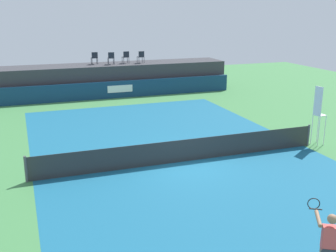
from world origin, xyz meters
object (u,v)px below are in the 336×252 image
Objects in this scene: net_post_near at (26,169)px; tennis_player at (328,246)px; umpire_chair at (319,112)px; net_post_far at (308,135)px; spectator_chair_far_left at (94,57)px; spectator_chair_left at (111,58)px; spectator_chair_right at (141,56)px; spectator_chair_center at (126,57)px.

net_post_near is 0.56× the size of tennis_player.
umpire_chair reaches higher than net_post_far.
umpire_chair is at bearing -64.38° from spectator_chair_far_left.
spectator_chair_far_left is 17.16m from net_post_far.
spectator_chair_left and spectator_chair_right have the same top height.
spectator_chair_right is 0.89× the size of net_post_near.
net_post_near is 12.40m from net_post_far.
spectator_chair_center reaches higher than umpire_chair.
net_post_near is at bearing -120.32° from spectator_chair_right.
net_post_far is (7.02, -15.50, -2.19)m from spectator_chair_far_left.
spectator_chair_left is at bearing 89.49° from tennis_player.
spectator_chair_far_left is at bearing 114.35° from net_post_far.
net_post_near is 1.00× the size of net_post_far.
spectator_chair_center is 0.32× the size of umpire_chair.
spectator_chair_center is 16.13m from net_post_far.
spectator_chair_center is at bearing 12.09° from spectator_chair_left.
spectator_chair_right is 15.58m from net_post_far.
net_post_far is (5.89, -15.02, -2.19)m from spectator_chair_left.
spectator_chair_center is 0.50× the size of tennis_player.
net_post_near is at bearing 180.00° from net_post_far.
umpire_chair is at bearing -67.20° from spectator_chair_left.
net_post_far is at bearing -65.65° from spectator_chair_far_left.
spectator_chair_left reaches higher than net_post_near.
umpire_chair is at bearing -0.08° from net_post_near.
spectator_chair_right is (3.38, -0.52, 0.00)m from spectator_chair_far_left.
tennis_player reaches higher than net_post_far.
net_post_near is at bearing -113.43° from spectator_chair_left.
spectator_chair_left is 16.51m from net_post_near.
umpire_chair is at bearing 52.27° from tennis_player.
spectator_chair_left is at bearing 112.80° from umpire_chair.
spectator_chair_left is (1.12, -0.49, 0.00)m from spectator_chair_far_left.
spectator_chair_left is 0.50× the size of tennis_player.
tennis_player is at bearing -125.82° from net_post_far.
spectator_chair_far_left and spectator_chair_right have the same top height.
umpire_chair is at bearing -74.85° from spectator_chair_right.
net_post_far is (12.40, 0.00, 0.00)m from net_post_near.
tennis_player is at bearing -53.32° from net_post_near.
umpire_chair is at bearing -71.37° from spectator_chair_center.
spectator_chair_center is 1.12m from spectator_chair_right.
net_post_near is (-8.76, -14.99, -2.19)m from spectator_chair_right.
net_post_far is at bearing -76.36° from spectator_chair_right.
spectator_chair_center is at bearing 107.20° from net_post_far.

